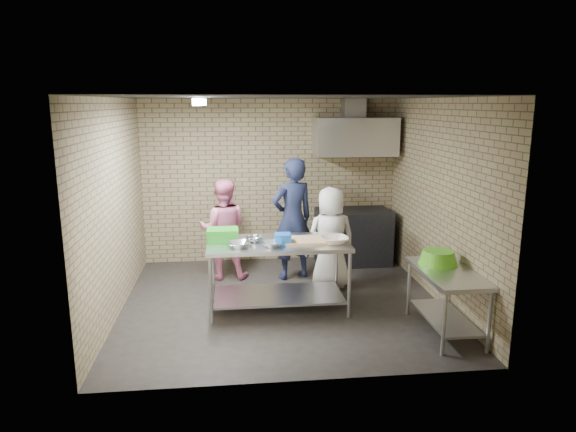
# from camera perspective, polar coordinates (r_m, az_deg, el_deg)

# --- Properties ---
(floor) EXTENTS (4.20, 4.20, 0.00)m
(floor) POSITION_cam_1_polar(r_m,az_deg,el_deg) (7.01, -0.64, -9.59)
(floor) COLOR black
(floor) RESTS_ON ground
(ceiling) EXTENTS (4.20, 4.20, 0.00)m
(ceiling) POSITION_cam_1_polar(r_m,az_deg,el_deg) (6.50, -0.70, 13.06)
(ceiling) COLOR black
(ceiling) RESTS_ON ground
(back_wall) EXTENTS (4.20, 0.06, 2.70)m
(back_wall) POSITION_cam_1_polar(r_m,az_deg,el_deg) (8.59, -1.99, 3.87)
(back_wall) COLOR #91855B
(back_wall) RESTS_ON ground
(front_wall) EXTENTS (4.20, 0.06, 2.70)m
(front_wall) POSITION_cam_1_polar(r_m,az_deg,el_deg) (4.69, 1.74, -3.41)
(front_wall) COLOR #91855B
(front_wall) RESTS_ON ground
(left_wall) EXTENTS (0.06, 4.00, 2.70)m
(left_wall) POSITION_cam_1_polar(r_m,az_deg,el_deg) (6.75, -18.70, 0.85)
(left_wall) COLOR #91855B
(left_wall) RESTS_ON ground
(right_wall) EXTENTS (0.06, 4.00, 2.70)m
(right_wall) POSITION_cam_1_polar(r_m,az_deg,el_deg) (7.14, 16.36, 1.60)
(right_wall) COLOR #91855B
(right_wall) RESTS_ON ground
(prep_table) EXTENTS (1.80, 0.90, 0.90)m
(prep_table) POSITION_cam_1_polar(r_m,az_deg,el_deg) (6.69, -1.11, -6.59)
(prep_table) COLOR silver
(prep_table) RESTS_ON floor
(side_counter) EXTENTS (0.60, 1.20, 0.75)m
(side_counter) POSITION_cam_1_polar(r_m,az_deg,el_deg) (6.31, 17.10, -9.07)
(side_counter) COLOR silver
(side_counter) RESTS_ON floor
(stove) EXTENTS (1.20, 0.70, 0.90)m
(stove) POSITION_cam_1_polar(r_m,az_deg,el_deg) (8.64, 7.21, -2.27)
(stove) COLOR black
(stove) RESTS_ON floor
(range_hood) EXTENTS (1.30, 0.60, 0.60)m
(range_hood) POSITION_cam_1_polar(r_m,az_deg,el_deg) (8.42, 7.44, 8.73)
(range_hood) COLOR silver
(range_hood) RESTS_ON back_wall
(hood_duct) EXTENTS (0.35, 0.30, 0.30)m
(hood_duct) POSITION_cam_1_polar(r_m,az_deg,el_deg) (8.55, 7.29, 11.81)
(hood_duct) COLOR #A5A8AD
(hood_duct) RESTS_ON back_wall
(wall_shelf) EXTENTS (0.80, 0.20, 0.04)m
(wall_shelf) POSITION_cam_1_polar(r_m,az_deg,el_deg) (8.69, 9.05, 7.61)
(wall_shelf) COLOR #3F2B19
(wall_shelf) RESTS_ON back_wall
(fluorescent_fixture) EXTENTS (0.10, 1.25, 0.08)m
(fluorescent_fixture) POSITION_cam_1_polar(r_m,az_deg,el_deg) (6.48, -9.75, 12.35)
(fluorescent_fixture) COLOR white
(fluorescent_fixture) RESTS_ON ceiling
(green_crate) EXTENTS (0.40, 0.30, 0.16)m
(green_crate) POSITION_cam_1_polar(r_m,az_deg,el_deg) (6.63, -7.26, -2.09)
(green_crate) COLOR #1E911A
(green_crate) RESTS_ON prep_table
(blue_tub) EXTENTS (0.20, 0.20, 0.13)m
(blue_tub) POSITION_cam_1_polar(r_m,az_deg,el_deg) (6.45, -0.60, -2.54)
(blue_tub) COLOR blue
(blue_tub) RESTS_ON prep_table
(cutting_board) EXTENTS (0.55, 0.42, 0.03)m
(cutting_board) POSITION_cam_1_polar(r_m,az_deg,el_deg) (6.57, 1.93, -2.70)
(cutting_board) COLOR tan
(cutting_board) RESTS_ON prep_table
(mixing_bowl_a) EXTENTS (0.31, 0.31, 0.07)m
(mixing_bowl_a) POSITION_cam_1_polar(r_m,az_deg,el_deg) (6.33, -5.48, -3.17)
(mixing_bowl_a) COLOR silver
(mixing_bowl_a) RESTS_ON prep_table
(mixing_bowl_b) EXTENTS (0.24, 0.24, 0.07)m
(mixing_bowl_b) POSITION_cam_1_polar(r_m,az_deg,el_deg) (6.58, -3.77, -2.55)
(mixing_bowl_b) COLOR #B6B9BD
(mixing_bowl_b) RESTS_ON prep_table
(mixing_bowl_c) EXTENTS (0.29, 0.29, 0.06)m
(mixing_bowl_c) POSITION_cam_1_polar(r_m,az_deg,el_deg) (6.33, -1.85, -3.15)
(mixing_bowl_c) COLOR silver
(mixing_bowl_c) RESTS_ON prep_table
(ceramic_bowl) EXTENTS (0.39, 0.39, 0.08)m
(ceramic_bowl) POSITION_cam_1_polar(r_m,az_deg,el_deg) (6.50, 5.16, -2.67)
(ceramic_bowl) COLOR beige
(ceramic_bowl) RESTS_ON prep_table
(green_basin) EXTENTS (0.46, 0.46, 0.17)m
(green_basin) POSITION_cam_1_polar(r_m,az_deg,el_deg) (6.37, 16.31, -4.44)
(green_basin) COLOR #59C626
(green_basin) RESTS_ON side_counter
(bottle_green) EXTENTS (0.06, 0.06, 0.15)m
(bottle_green) POSITION_cam_1_polar(r_m,az_deg,el_deg) (8.73, 10.03, 8.22)
(bottle_green) COLOR green
(bottle_green) RESTS_ON wall_shelf
(man_navy) EXTENTS (0.79, 0.65, 1.84)m
(man_navy) POSITION_cam_1_polar(r_m,az_deg,el_deg) (7.72, 0.50, -0.34)
(man_navy) COLOR #141933
(man_navy) RESTS_ON floor
(woman_pink) EXTENTS (0.78, 0.63, 1.52)m
(woman_pink) POSITION_cam_1_polar(r_m,az_deg,el_deg) (7.83, -7.20, -1.45)
(woman_pink) COLOR pink
(woman_pink) RESTS_ON floor
(woman_white) EXTENTS (0.77, 0.55, 1.48)m
(woman_white) POSITION_cam_1_polar(r_m,az_deg,el_deg) (7.37, 4.74, -2.46)
(woman_white) COLOR white
(woman_white) RESTS_ON floor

